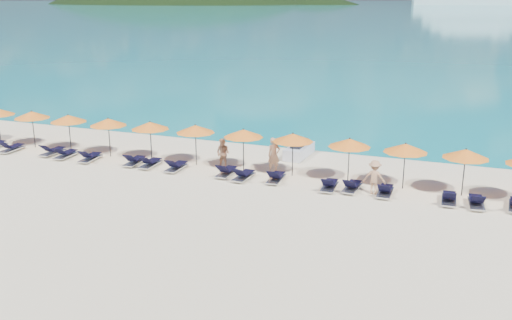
% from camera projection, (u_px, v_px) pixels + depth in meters
% --- Properties ---
extents(ground, '(1400.00, 1400.00, 0.00)m').
position_uv_depth(ground, '(232.00, 203.00, 25.41)').
color(ground, beige).
extents(sea, '(1600.00, 1300.00, 0.01)m').
position_uv_depth(sea, '(473.00, 4.00, 617.44)').
color(sea, '#1FA9B2').
rests_on(sea, ground).
extents(headland_main, '(374.00, 242.00, 126.50)m').
position_uv_depth(headland_main, '(176.00, 40.00, 623.50)').
color(headland_main, black).
rests_on(headland_main, ground).
extents(headland_small, '(162.00, 126.00, 85.50)m').
position_uv_depth(headland_small, '(313.00, 40.00, 589.03)').
color(headland_small, black).
rests_on(headland_small, ground).
extents(jetski, '(1.14, 2.75, 0.96)m').
position_uv_depth(jetski, '(299.00, 150.00, 32.61)').
color(jetski, silver).
rests_on(jetski, ground).
extents(beachgoer_a, '(0.80, 0.78, 1.85)m').
position_uv_depth(beachgoer_a, '(274.00, 155.00, 29.63)').
color(beachgoer_a, tan).
rests_on(beachgoer_a, ground).
extents(beachgoer_b, '(0.83, 0.54, 1.60)m').
position_uv_depth(beachgoer_b, '(223.00, 153.00, 30.46)').
color(beachgoer_b, tan).
rests_on(beachgoer_b, ground).
extents(beachgoer_c, '(1.06, 0.53, 1.62)m').
position_uv_depth(beachgoer_c, '(374.00, 177.00, 26.42)').
color(beachgoer_c, tan).
rests_on(beachgoer_c, ground).
extents(umbrella_1, '(2.10, 2.10, 2.28)m').
position_uv_depth(umbrella_1, '(32.00, 115.00, 34.24)').
color(umbrella_1, black).
rests_on(umbrella_1, ground).
extents(umbrella_2, '(2.10, 2.10, 2.28)m').
position_uv_depth(umbrella_2, '(68.00, 118.00, 33.21)').
color(umbrella_2, black).
rests_on(umbrella_2, ground).
extents(umbrella_3, '(2.10, 2.10, 2.28)m').
position_uv_depth(umbrella_3, '(108.00, 122.00, 32.27)').
color(umbrella_3, black).
rests_on(umbrella_3, ground).
extents(umbrella_4, '(2.10, 2.10, 2.28)m').
position_uv_depth(umbrella_4, '(150.00, 126.00, 31.42)').
color(umbrella_4, black).
rests_on(umbrella_4, ground).
extents(umbrella_5, '(2.10, 2.10, 2.28)m').
position_uv_depth(umbrella_5, '(195.00, 129.00, 30.61)').
color(umbrella_5, black).
rests_on(umbrella_5, ground).
extents(umbrella_6, '(2.10, 2.10, 2.28)m').
position_uv_depth(umbrella_6, '(243.00, 133.00, 29.64)').
color(umbrella_6, black).
rests_on(umbrella_6, ground).
extents(umbrella_7, '(2.10, 2.10, 2.28)m').
position_uv_depth(umbrella_7, '(293.00, 138.00, 28.75)').
color(umbrella_7, black).
rests_on(umbrella_7, ground).
extents(umbrella_8, '(2.10, 2.10, 2.28)m').
position_uv_depth(umbrella_8, '(350.00, 143.00, 27.74)').
color(umbrella_8, black).
rests_on(umbrella_8, ground).
extents(umbrella_9, '(2.10, 2.10, 2.28)m').
position_uv_depth(umbrella_9, '(405.00, 148.00, 26.80)').
color(umbrella_9, black).
rests_on(umbrella_9, ground).
extents(umbrella_10, '(2.10, 2.10, 2.28)m').
position_uv_depth(umbrella_10, '(466.00, 154.00, 25.82)').
color(umbrella_10, black).
rests_on(umbrella_10, ground).
extents(lounger_2, '(0.73, 1.74, 0.66)m').
position_uv_depth(lounger_2, '(12.00, 148.00, 33.73)').
color(lounger_2, silver).
rests_on(lounger_2, ground).
extents(lounger_3, '(0.66, 1.71, 0.66)m').
position_uv_depth(lounger_3, '(53.00, 151.00, 33.04)').
color(lounger_3, silver).
rests_on(lounger_3, ground).
extents(lounger_4, '(0.74, 1.74, 0.66)m').
position_uv_depth(lounger_4, '(66.00, 154.00, 32.45)').
color(lounger_4, silver).
rests_on(lounger_4, ground).
extents(lounger_5, '(0.79, 1.75, 0.66)m').
position_uv_depth(lounger_5, '(90.00, 157.00, 31.82)').
color(lounger_5, silver).
rests_on(lounger_5, ground).
extents(lounger_6, '(0.72, 1.74, 0.66)m').
position_uv_depth(lounger_6, '(135.00, 161.00, 31.11)').
color(lounger_6, silver).
rests_on(lounger_6, ground).
extents(lounger_7, '(0.68, 1.72, 0.66)m').
position_uv_depth(lounger_7, '(150.00, 163.00, 30.71)').
color(lounger_7, silver).
rests_on(lounger_7, ground).
extents(lounger_8, '(0.64, 1.71, 0.66)m').
position_uv_depth(lounger_8, '(176.00, 166.00, 30.11)').
color(lounger_8, silver).
rests_on(lounger_8, ground).
extents(lounger_9, '(0.62, 1.70, 0.66)m').
position_uv_depth(lounger_9, '(227.00, 171.00, 29.21)').
color(lounger_9, silver).
rests_on(lounger_9, ground).
extents(lounger_10, '(0.71, 1.73, 0.66)m').
position_uv_depth(lounger_10, '(243.00, 175.00, 28.60)').
color(lounger_10, silver).
rests_on(lounger_10, ground).
extents(lounger_11, '(0.72, 1.73, 0.66)m').
position_uv_depth(lounger_11, '(276.00, 177.00, 28.28)').
color(lounger_11, silver).
rests_on(lounger_11, ground).
extents(lounger_12, '(0.70, 1.73, 0.66)m').
position_uv_depth(lounger_12, '(329.00, 185.00, 27.12)').
color(lounger_12, silver).
rests_on(lounger_12, ground).
extents(lounger_13, '(0.71, 1.73, 0.66)m').
position_uv_depth(lounger_13, '(352.00, 186.00, 26.95)').
color(lounger_13, silver).
rests_on(lounger_13, ground).
extents(lounger_14, '(0.65, 1.71, 0.66)m').
position_uv_depth(lounger_14, '(385.00, 191.00, 26.34)').
color(lounger_14, silver).
rests_on(lounger_14, ground).
extents(lounger_15, '(0.69, 1.73, 0.66)m').
position_uv_depth(lounger_15, '(449.00, 198.00, 25.36)').
color(lounger_15, silver).
rests_on(lounger_15, ground).
extents(lounger_16, '(0.78, 1.75, 0.66)m').
position_uv_depth(lounger_16, '(476.00, 202.00, 24.92)').
color(lounger_16, silver).
rests_on(lounger_16, ground).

